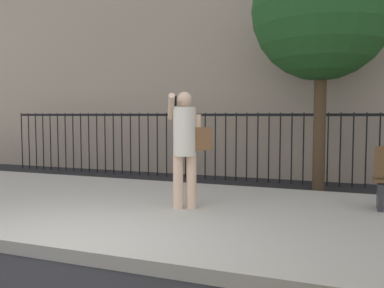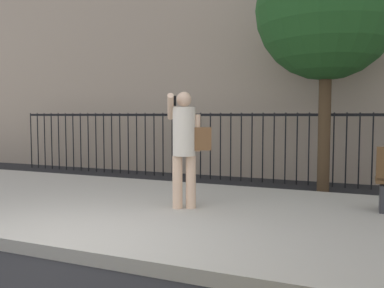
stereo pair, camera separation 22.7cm
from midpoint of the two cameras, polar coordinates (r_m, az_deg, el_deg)
ground_plane at (r=4.78m, az=-17.65°, el=-15.00°), size 60.00×60.00×0.00m
sidewalk at (r=6.52m, az=-4.81°, el=-9.01°), size 28.00×4.40×0.15m
iron_fence at (r=9.79m, az=5.32°, el=0.93°), size 12.03×0.04×1.60m
pedestrian_on_phone at (r=6.12m, az=0.20°, el=0.43°), size 0.72×0.58×1.74m
street_tree_near at (r=8.89m, az=18.86°, el=17.14°), size 2.77×2.77×5.00m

